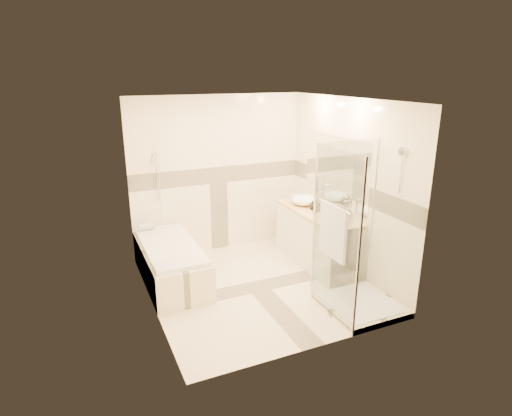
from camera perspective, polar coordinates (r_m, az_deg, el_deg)
name	(u,v)px	position (r m, az deg, el deg)	size (l,w,h in m)	color
room	(260,198)	(5.53, 0.58, 1.31)	(2.82, 3.02, 2.52)	#F9EBC6
bathtub	(171,261)	(6.12, -11.30, -6.91)	(0.75, 1.70, 0.56)	#FEF0CB
vanity	(317,238)	(6.53, 8.08, -3.98)	(0.58, 1.62, 0.85)	white
shower_enclosure	(352,271)	(5.39, 12.62, -8.18)	(0.96, 0.93, 2.04)	#FEF0CB
vessel_sink_near	(304,200)	(6.65, 6.45, 1.09)	(0.40, 0.40, 0.16)	white
vessel_sink_far	(336,217)	(5.97, 10.58, -1.13)	(0.36, 0.36, 0.15)	white
faucet_near	(316,193)	(6.74, 8.06, 2.05)	(0.12, 0.03, 0.30)	silver
faucet_far	(349,208)	(6.06, 12.32, 0.00)	(0.12, 0.03, 0.29)	silver
amenity_bottle_a	(317,206)	(6.36, 8.09, 0.32)	(0.08, 0.08, 0.18)	black
amenity_bottle_b	(313,205)	(6.45, 7.56, 0.40)	(0.10, 0.10, 0.13)	black
folded_towels	(296,198)	(6.89, 5.33, 1.33)	(0.14, 0.23, 0.07)	silver
rolled_towel	(146,227)	(6.59, -14.40, -2.44)	(0.10, 0.10, 0.23)	silver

